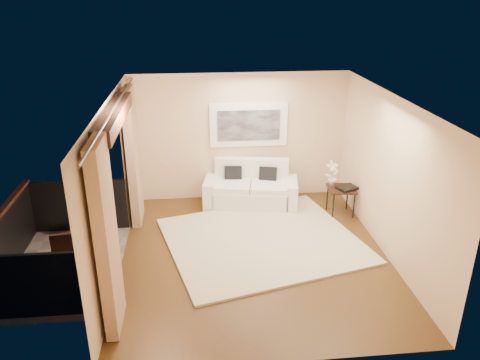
{
  "coord_description": "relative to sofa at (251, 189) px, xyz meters",
  "views": [
    {
      "loc": [
        -0.96,
        -6.87,
        4.29
      ],
      "look_at": [
        -0.16,
        0.88,
        1.05
      ],
      "focal_mm": 35.0,
      "sensor_mm": 36.0,
      "label": 1
    }
  ],
  "objects": [
    {
      "name": "rug",
      "position": [
        0.01,
        -1.62,
        -0.31
      ],
      "size": [
        3.92,
        3.61,
        0.04
      ],
      "primitive_type": "cube",
      "rotation": [
        0.0,
        0.0,
        0.25
      ],
      "color": "beige",
      "rests_on": "floor"
    },
    {
      "name": "floor",
      "position": [
        -0.2,
        -2.09,
        -0.33
      ],
      "size": [
        5.0,
        5.0,
        0.0
      ],
      "primitive_type": "plane",
      "color": "#533818",
      "rests_on": "ground"
    },
    {
      "name": "room_shell",
      "position": [
        -2.33,
        -2.09,
        2.19
      ],
      "size": [
        5.0,
        6.4,
        5.0
      ],
      "color": "white",
      "rests_on": "ground"
    },
    {
      "name": "artwork",
      "position": [
        -0.01,
        0.38,
        1.29
      ],
      "size": [
        1.62,
        0.07,
        0.92
      ],
      "color": "white",
      "rests_on": "room_shell"
    },
    {
      "name": "balcony_chair_far",
      "position": [
        -3.15,
        -1.18,
        0.2
      ],
      "size": [
        0.48,
        0.49,
        0.92
      ],
      "rotation": [
        0.0,
        0.0,
        3.39
      ],
      "color": "black",
      "rests_on": "balcony"
    },
    {
      "name": "bistro_table",
      "position": [
        -2.86,
        -2.05,
        0.33
      ],
      "size": [
        0.7,
        0.7,
        0.74
      ],
      "rotation": [
        0.0,
        0.0,
        0.12
      ],
      "color": "black",
      "rests_on": "balcony"
    },
    {
      "name": "curtains",
      "position": [
        -2.31,
        -2.09,
        1.01
      ],
      "size": [
        0.16,
        4.8,
        2.64
      ],
      "color": "tan",
      "rests_on": "ground"
    },
    {
      "name": "candle",
      "position": [
        -2.79,
        -1.91,
        0.45
      ],
      "size": [
        0.06,
        0.06,
        0.07
      ],
      "primitive_type": "cylinder",
      "color": "red",
      "rests_on": "bistro_table"
    },
    {
      "name": "ice_bucket",
      "position": [
        -3.06,
        -1.99,
        0.51
      ],
      "size": [
        0.18,
        0.18,
        0.2
      ],
      "primitive_type": "cylinder",
      "color": "white",
      "rests_on": "bistro_table"
    },
    {
      "name": "side_table",
      "position": [
        1.73,
        -0.68,
        0.19
      ],
      "size": [
        0.57,
        0.57,
        0.58
      ],
      "rotation": [
        0.0,
        0.0,
        -0.08
      ],
      "color": "black",
      "rests_on": "floor"
    },
    {
      "name": "vase",
      "position": [
        -2.89,
        -2.21,
        0.5
      ],
      "size": [
        0.04,
        0.04,
        0.18
      ],
      "primitive_type": "cylinder",
      "color": "silver",
      "rests_on": "bistro_table"
    },
    {
      "name": "balcony",
      "position": [
        -3.5,
        -2.09,
        -0.15
      ],
      "size": [
        1.81,
        2.6,
        1.17
      ],
      "color": "#605B56",
      "rests_on": "ground"
    },
    {
      "name": "glass_a",
      "position": [
        -2.71,
        -2.1,
        0.47
      ],
      "size": [
        0.06,
        0.06,
        0.12
      ],
      "primitive_type": "cylinder",
      "color": "white",
      "rests_on": "bistro_table"
    },
    {
      "name": "tray",
      "position": [
        1.82,
        -0.75,
        0.27
      ],
      "size": [
        0.46,
        0.41,
        0.05
      ],
      "primitive_type": "cube",
      "rotation": [
        0.0,
        0.0,
        0.43
      ],
      "color": "black",
      "rests_on": "side_table"
    },
    {
      "name": "balcony_chair_near",
      "position": [
        -3.03,
        -2.96,
        0.26
      ],
      "size": [
        0.5,
        0.5,
        1.02
      ],
      "rotation": [
        0.0,
        0.0,
        0.15
      ],
      "color": "black",
      "rests_on": "balcony"
    },
    {
      "name": "orchid",
      "position": [
        1.56,
        -0.55,
        0.51
      ],
      "size": [
        0.32,
        0.26,
        0.52
      ],
      "primitive_type": "imported",
      "rotation": [
        0.0,
        0.0,
        0.32
      ],
      "color": "white",
      "rests_on": "side_table"
    },
    {
      "name": "glass_b",
      "position": [
        -2.66,
        -2.0,
        0.47
      ],
      "size": [
        0.06,
        0.06,
        0.12
      ],
      "primitive_type": "cylinder",
      "color": "white",
      "rests_on": "bistro_table"
    },
    {
      "name": "sofa",
      "position": [
        0.0,
        0.0,
        0.0
      ],
      "size": [
        2.04,
        1.15,
        0.93
      ],
      "rotation": [
        0.0,
        0.0,
        -0.17
      ],
      "color": "white",
      "rests_on": "floor"
    }
  ]
}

